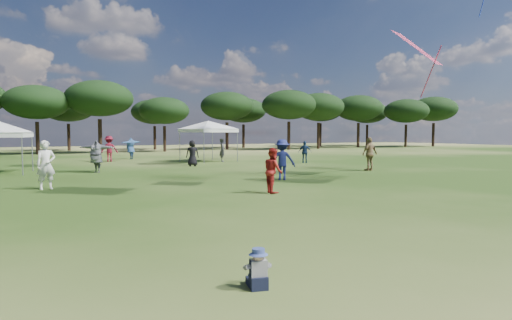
{
  "coord_description": "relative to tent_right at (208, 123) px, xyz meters",
  "views": [
    {
      "loc": [
        -3.05,
        -2.99,
        2.12
      ],
      "look_at": [
        -0.05,
        2.73,
        1.71
      ],
      "focal_mm": 30.0,
      "sensor_mm": 36.0,
      "label": 1
    }
  ],
  "objects": [
    {
      "name": "tent_right",
      "position": [
        0.0,
        0.0,
        0.0
      ],
      "size": [
        6.26,
        6.26,
        3.31
      ],
      "rotation": [
        0.0,
        0.0,
        0.27
      ],
      "color": "gray",
      "rests_on": "ground"
    },
    {
      "name": "tree_line",
      "position": [
        -6.09,
        20.81,
        2.54
      ],
      "size": [
        108.78,
        17.63,
        7.77
      ],
      "color": "black",
      "rests_on": "ground"
    },
    {
      "name": "toddler",
      "position": [
        -8.86,
        -24.53,
        -2.63
      ],
      "size": [
        0.41,
        0.44,
        0.56
      ],
      "rotation": [
        0.0,
        0.0,
        -0.25
      ],
      "color": "black",
      "rests_on": "ground"
    },
    {
      "name": "festival_crowd",
      "position": [
        -8.16,
        -4.58,
        -2.01
      ],
      "size": [
        29.37,
        23.58,
        1.91
      ],
      "color": "black",
      "rests_on": "ground"
    }
  ]
}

